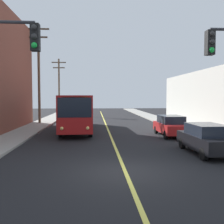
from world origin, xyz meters
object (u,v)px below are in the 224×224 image
object	(u,v)px
parked_car_black	(206,138)
utility_pole_far	(59,84)
fire_hydrant	(208,132)
city_bus	(77,111)
parked_car_red	(171,125)
utility_pole_mid	(39,69)

from	to	relation	value
parked_car_black	utility_pole_far	distance (m)	34.44
fire_hydrant	parked_car_black	bearing A→B (deg)	-114.53
city_bus	parked_car_black	world-z (taller)	city_bus
city_bus	parked_car_black	bearing A→B (deg)	-54.19
parked_car_black	parked_car_red	world-z (taller)	same
parked_car_black	city_bus	bearing A→B (deg)	125.81
parked_car_red	utility_pole_far	world-z (taller)	utility_pole_far
parked_car_black	parked_car_red	bearing A→B (deg)	90.53
parked_car_black	parked_car_red	xyz separation A→B (m)	(-0.06, 6.50, 0.00)
fire_hydrant	city_bus	bearing A→B (deg)	147.84
parked_car_red	parked_car_black	bearing A→B (deg)	-89.47
utility_pole_mid	parked_car_red	bearing A→B (deg)	-39.12
parked_car_red	utility_pole_far	distance (m)	28.49
city_bus	utility_pole_mid	bearing A→B (deg)	128.40
city_bus	parked_car_black	distance (m)	13.14
parked_car_red	utility_pole_mid	distance (m)	16.62
utility_pole_far	fire_hydrant	bearing A→B (deg)	-62.71
city_bus	utility_pole_mid	world-z (taller)	utility_pole_mid
utility_pole_far	parked_car_black	bearing A→B (deg)	-69.26
utility_pole_mid	utility_pole_far	size ratio (longest dim) A/B	1.18
utility_pole_far	utility_pole_mid	bearing A→B (deg)	-90.64
utility_pole_mid	utility_pole_far	world-z (taller)	utility_pole_mid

